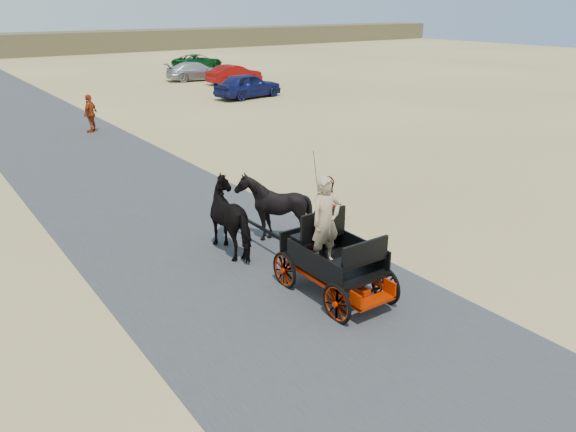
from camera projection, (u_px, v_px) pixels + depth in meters
ground at (260, 283)px, 11.90m from camera, size 140.00×140.00×0.00m
road at (260, 283)px, 11.90m from camera, size 6.00×140.00×0.01m
carriage at (333, 278)px, 11.34m from camera, size 1.30×2.40×0.72m
horse_left at (235, 217)px, 13.16m from camera, size 0.91×2.01×1.70m
horse_right at (274, 208)px, 13.75m from camera, size 1.37×1.54×1.70m
driver_man at (326, 221)px, 10.82m from camera, size 0.66×0.43×1.80m
passenger_woman at (328, 213)px, 11.55m from camera, size 0.77×0.60×1.58m
pedestrian at (90, 113)px, 25.50m from camera, size 1.02×1.01×1.73m
car_a at (248, 85)px, 34.89m from camera, size 4.70×2.48×1.52m
car_b at (234, 74)px, 41.03m from camera, size 4.22×1.72×1.36m
car_c at (197, 71)px, 42.85m from camera, size 4.92×2.61×1.36m
car_d at (198, 62)px, 50.27m from camera, size 5.03×3.12×1.30m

